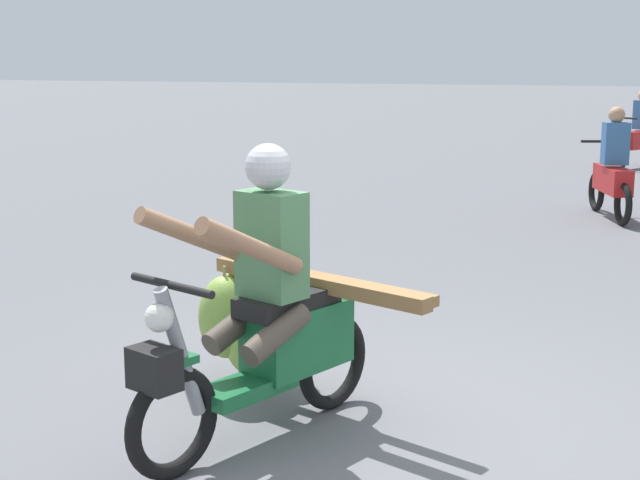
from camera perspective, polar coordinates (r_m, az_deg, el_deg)
ground_plane at (r=5.19m, az=5.19°, el=-11.67°), size 120.00×120.00×0.00m
motorbike_main_loaded at (r=5.35m, az=-3.77°, el=-4.71°), size 1.58×1.97×1.58m
motorbike_distant_ahead_right at (r=18.01m, az=19.01°, el=6.04°), size 0.92×1.44×1.40m
motorbike_distant_far_ahead at (r=12.14m, az=17.47°, el=3.88°), size 0.70×1.56×1.40m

